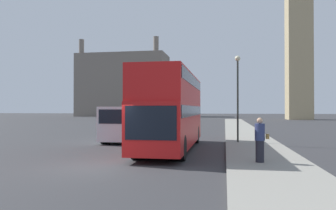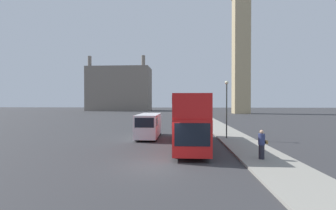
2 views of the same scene
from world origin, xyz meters
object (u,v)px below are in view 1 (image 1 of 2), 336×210
at_px(white_van, 126,123).
at_px(street_lamp, 238,85).
at_px(red_double_decker_bus, 172,108).
at_px(pedestrian, 260,140).

relative_size(white_van, street_lamp, 1.04).
xyz_separation_m(red_double_decker_bus, pedestrian, (4.38, -4.59, -1.34)).
bearing_deg(white_van, street_lamp, -4.83).
relative_size(red_double_decker_bus, street_lamp, 1.93).
distance_m(red_double_decker_bus, pedestrian, 6.48).
bearing_deg(street_lamp, white_van, 175.17).
bearing_deg(pedestrian, street_lamp, 94.02).
xyz_separation_m(red_double_decker_bus, street_lamp, (3.81, 3.55, 1.49)).
relative_size(red_double_decker_bus, white_van, 1.85).
relative_size(white_van, pedestrian, 3.27).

